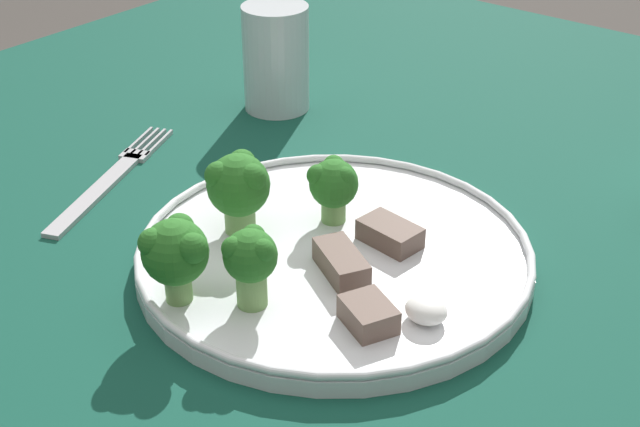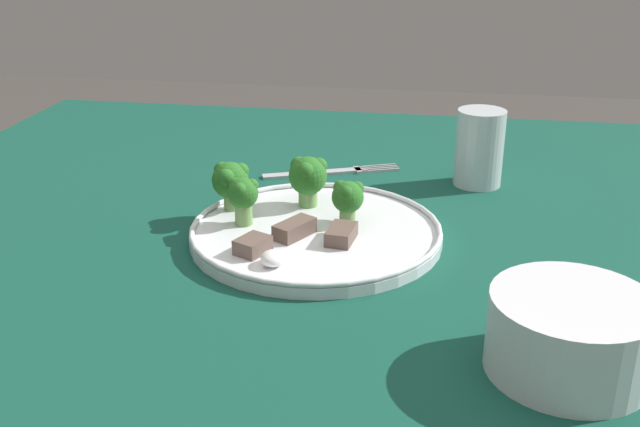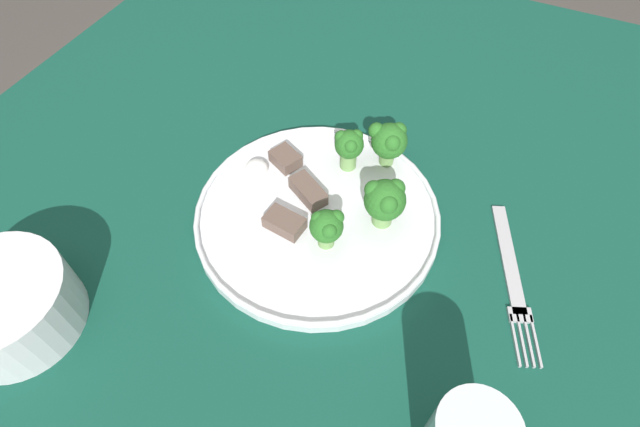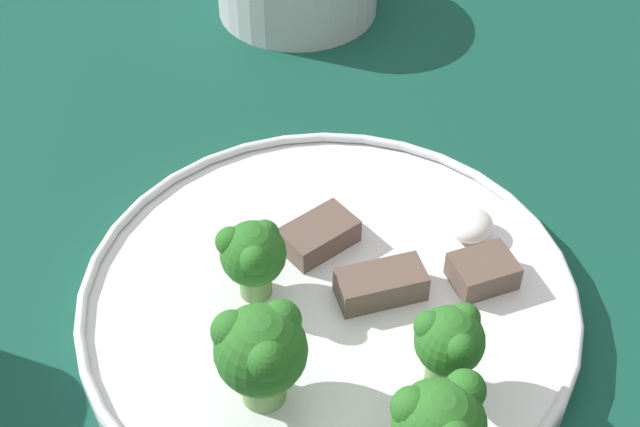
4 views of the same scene
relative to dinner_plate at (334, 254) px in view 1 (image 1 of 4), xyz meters
name	(u,v)px [view 1 (image 1 of 4)]	position (x,y,z in m)	size (l,w,h in m)	color
table	(314,348)	(-0.03, 0.01, -0.11)	(1.07, 1.20, 0.76)	#114738
dinner_plate	(334,254)	(0.00, 0.00, 0.00)	(0.28, 0.28, 0.02)	white
fork	(111,178)	(-0.22, -0.02, -0.01)	(0.09, 0.19, 0.00)	#B2B2B7
drinking_glass	(276,64)	(-0.21, 0.18, 0.04)	(0.06, 0.06, 0.10)	silver
broccoli_floret_near_rim_left	(332,183)	(-0.03, 0.03, 0.03)	(0.04, 0.04, 0.05)	#709E56
broccoli_floret_center_left	(238,185)	(-0.07, -0.02, 0.04)	(0.05, 0.05, 0.06)	#709E56
broccoli_floret_back_left	(250,259)	(0.00, -0.08, 0.04)	(0.04, 0.04, 0.06)	#709E56
broccoli_floret_front_left	(175,251)	(-0.04, -0.11, 0.04)	(0.04, 0.04, 0.06)	#709E56
meat_slice_front_slice	(368,315)	(0.07, -0.06, 0.01)	(0.04, 0.04, 0.02)	brown
meat_slice_middle_slice	(390,234)	(0.03, 0.03, 0.01)	(0.05, 0.03, 0.02)	brown
meat_slice_rear_slice	(341,263)	(0.02, -0.02, 0.01)	(0.05, 0.04, 0.02)	brown
sauce_dollop	(426,310)	(0.09, -0.03, 0.01)	(0.03, 0.03, 0.02)	white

